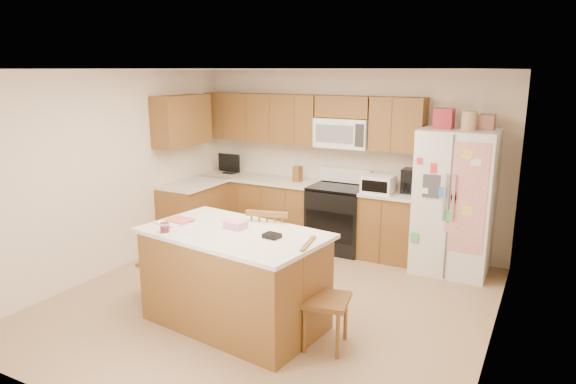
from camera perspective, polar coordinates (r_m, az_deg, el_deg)
The scene contains 9 objects.
ground at distance 5.79m, azimuth -1.97°, elevation -12.08°, with size 4.50×4.50×0.00m, color #836654.
room_shell at distance 5.33m, azimuth -2.10°, elevation 2.03°, with size 4.60×4.60×2.52m.
cabinetry at distance 7.44m, azimuth -1.76°, elevation 1.18°, with size 3.36×1.56×2.15m.
stove at distance 7.26m, azimuth 5.60°, elevation -2.78°, with size 0.76×0.65×1.13m.
refrigerator at distance 6.68m, azimuth 18.05°, elevation -0.87°, with size 0.90×0.79×2.04m.
island at distance 5.17m, azimuth -5.94°, elevation -9.45°, with size 1.90×1.26×1.06m.
windsor_chair_left at distance 5.86m, azimuth -13.75°, elevation -7.51°, with size 0.40×0.41×0.93m.
windsor_chair_back at distance 5.58m, azimuth -1.85°, elevation -7.38°, with size 0.56×0.55×1.08m.
windsor_chair_right at distance 4.77m, azimuth 3.92°, elevation -11.74°, with size 0.48×0.49×0.99m.
Camera 1 is at (2.61, -4.53, 2.50)m, focal length 32.00 mm.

